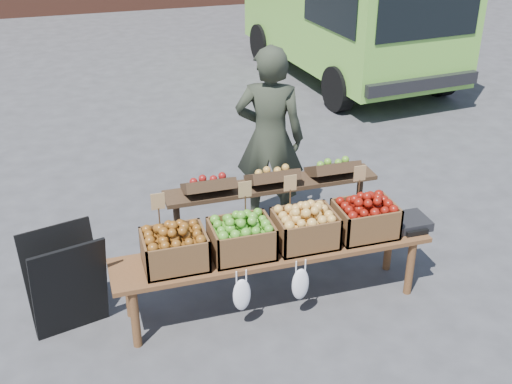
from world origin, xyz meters
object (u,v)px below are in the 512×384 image
object	(u,v)px
crate_red_apples	(305,229)
crate_green_apples	(365,219)
display_bench	(273,277)
delivery_van	(347,16)
weighing_scale	(408,222)
chalkboard_sign	(67,283)
crate_golden_apples	(175,250)
back_table	(272,210)
vendor	(270,138)
crate_russet_pears	(242,239)

from	to	relation	value
crate_red_apples	crate_green_apples	size ratio (longest dim) A/B	1.00
display_bench	delivery_van	bearing A→B (deg)	60.95
crate_red_apples	weighing_scale	distance (m)	0.98
chalkboard_sign	crate_golden_apples	bearing A→B (deg)	-25.77
back_table	crate_golden_apples	world-z (taller)	back_table
vendor	back_table	bearing A→B (deg)	97.52
crate_green_apples	crate_golden_apples	bearing A→B (deg)	180.00
display_bench	weighing_scale	distance (m)	1.29
delivery_van	weighing_scale	distance (m)	6.23
crate_russet_pears	crate_red_apples	xyz separation A→B (m)	(0.55, 0.00, 0.00)
display_bench	crate_green_apples	xyz separation A→B (m)	(0.82, 0.00, 0.42)
crate_russet_pears	back_table	bearing A→B (deg)	55.41
chalkboard_sign	crate_russet_pears	world-z (taller)	chalkboard_sign
display_bench	crate_red_apples	xyz separation A→B (m)	(0.27, 0.00, 0.42)
back_table	vendor	bearing A→B (deg)	73.81
vendor	crate_green_apples	bearing A→B (deg)	130.18
chalkboard_sign	delivery_van	bearing A→B (deg)	34.89
delivery_van	weighing_scale	world-z (taller)	delivery_van
back_table	crate_golden_apples	xyz separation A→B (m)	(-1.05, -0.72, 0.19)
crate_golden_apples	crate_red_apples	world-z (taller)	same
delivery_van	crate_golden_apples	distance (m)	7.17
crate_russet_pears	crate_green_apples	distance (m)	1.10
display_bench	crate_golden_apples	xyz separation A→B (m)	(-0.82, 0.00, 0.42)
vendor	crate_red_apples	xyz separation A→B (m)	(-0.14, -1.39, -0.24)
vendor	display_bench	size ratio (longest dim) A/B	0.71
chalkboard_sign	crate_red_apples	size ratio (longest dim) A/B	1.79
crate_red_apples	delivery_van	bearing A→B (deg)	63.03
chalkboard_sign	weighing_scale	size ratio (longest dim) A/B	2.63
vendor	back_table	world-z (taller)	vendor
delivery_van	weighing_scale	xyz separation A→B (m)	(-2.02, -5.88, -0.46)
vendor	display_bench	distance (m)	1.59
vendor	crate_golden_apples	world-z (taller)	vendor
vendor	chalkboard_sign	bearing A→B (deg)	53.77
display_bench	crate_golden_apples	size ratio (longest dim) A/B	5.40
vendor	crate_green_apples	distance (m)	1.47
crate_russet_pears	crate_golden_apples	bearing A→B (deg)	180.00
vendor	crate_russet_pears	distance (m)	1.57
crate_golden_apples	crate_russet_pears	xyz separation A→B (m)	(0.55, 0.00, 0.00)
display_bench	weighing_scale	bearing A→B (deg)	0.00
vendor	weighing_scale	world-z (taller)	vendor
vendor	crate_red_apples	size ratio (longest dim) A/B	3.82
delivery_van	vendor	size ratio (longest dim) A/B	2.50
back_table	crate_green_apples	xyz separation A→B (m)	(0.60, -0.72, 0.19)
chalkboard_sign	back_table	size ratio (longest dim) A/B	0.43
back_table	crate_green_apples	world-z (taller)	back_table
delivery_van	crate_red_apples	distance (m)	6.61
back_table	display_bench	distance (m)	0.79
crate_green_apples	crate_russet_pears	bearing A→B (deg)	180.00
vendor	crate_russet_pears	size ratio (longest dim) A/B	3.82
crate_golden_apples	crate_red_apples	bearing A→B (deg)	0.00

